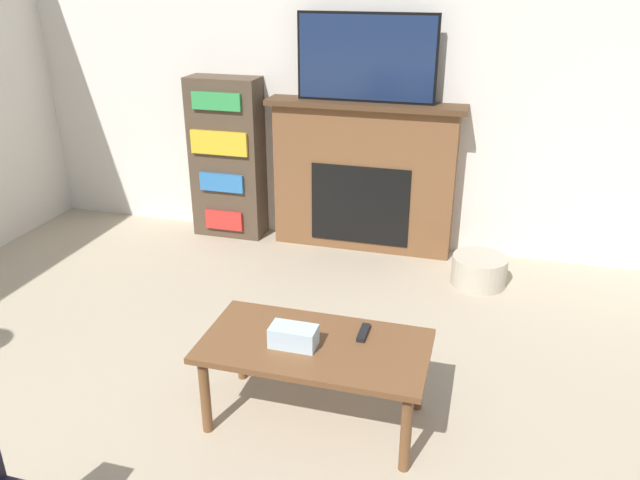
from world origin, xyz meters
name	(u,v)px	position (x,y,z in m)	size (l,w,h in m)	color
wall_back	(385,75)	(0.00, 4.45, 1.35)	(6.86, 0.06, 2.70)	silver
fireplace	(363,177)	(-0.11, 4.30, 0.59)	(1.50, 0.28, 1.17)	brown
tv	(366,58)	(-0.11, 4.28, 1.49)	(1.03, 0.03, 0.63)	black
coffee_table	(315,353)	(0.11, 2.15, 0.39)	(1.08, 0.57, 0.44)	brown
tissue_box	(293,336)	(0.02, 2.11, 0.49)	(0.22, 0.12, 0.10)	silver
remote_control	(363,333)	(0.32, 2.29, 0.45)	(0.04, 0.15, 0.02)	black
bookshelf	(227,158)	(-1.24, 4.28, 0.65)	(0.58, 0.29, 1.31)	#4C3D2D
storage_basket	(479,270)	(0.83, 3.87, 0.11)	(0.39, 0.39, 0.21)	#BCB29E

